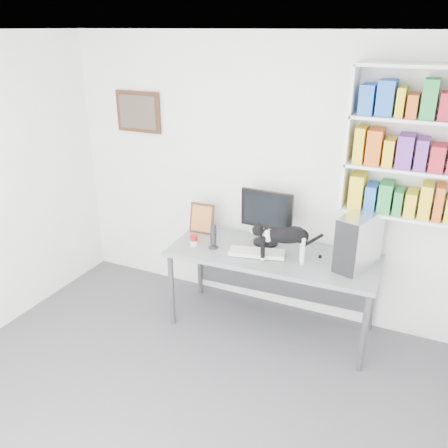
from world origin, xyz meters
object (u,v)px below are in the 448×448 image
(desk, at_px, (271,291))
(monitor, at_px, (267,217))
(pc_tower, at_px, (359,241))
(speaker, at_px, (213,236))
(bookshelf, at_px, (412,144))
(cat, at_px, (284,244))
(soup_can, at_px, (194,241))
(keyboard, at_px, (257,253))
(leaning_print, at_px, (202,218))

(desk, height_order, monitor, monitor)
(pc_tower, distance_m, speaker, 1.31)
(monitor, bearing_deg, bookshelf, 7.07)
(bookshelf, xyz_separation_m, cat, (-0.89, -0.41, -0.88))
(desk, relative_size, soup_can, 18.55)
(keyboard, relative_size, pc_tower, 1.05)
(keyboard, height_order, speaker, speaker)
(leaning_print, height_order, soup_can, leaning_print)
(monitor, relative_size, leaning_print, 1.73)
(speaker, height_order, leaning_print, leaning_print)
(pc_tower, distance_m, soup_can, 1.50)
(desk, xyz_separation_m, soup_can, (-0.74, -0.15, 0.45))
(keyboard, relative_size, cat, 0.90)
(bookshelf, xyz_separation_m, keyboard, (-1.16, -0.37, -1.04))
(speaker, height_order, cat, cat)
(desk, height_order, keyboard, keyboard)
(monitor, height_order, keyboard, monitor)
(bookshelf, relative_size, keyboard, 2.45)
(bookshelf, height_order, cat, bookshelf)
(desk, relative_size, leaning_print, 6.12)
(bookshelf, height_order, keyboard, bookshelf)
(desk, relative_size, cat, 3.40)
(bookshelf, distance_m, soup_can, 2.08)
(pc_tower, xyz_separation_m, leaning_print, (-1.55, 0.08, -0.09))
(pc_tower, bearing_deg, keyboard, -152.27)
(monitor, bearing_deg, soup_can, -148.59)
(monitor, xyz_separation_m, speaker, (-0.41, -0.30, -0.15))
(soup_can, bearing_deg, cat, 2.44)
(keyboard, bearing_deg, leaning_print, 146.57)
(soup_can, bearing_deg, bookshelf, 14.14)
(monitor, height_order, soup_can, monitor)
(pc_tower, distance_m, leaning_print, 1.56)
(desk, relative_size, monitor, 3.54)
(speaker, distance_m, soup_can, 0.20)
(desk, height_order, soup_can, soup_can)
(monitor, relative_size, speaker, 2.23)
(monitor, relative_size, soup_can, 5.23)
(desk, height_order, cat, cat)
(bookshelf, bearing_deg, keyboard, -162.14)
(desk, distance_m, soup_can, 0.88)
(monitor, distance_m, leaning_print, 0.69)
(desk, bearing_deg, leaning_print, 166.21)
(soup_can, bearing_deg, pc_tower, 9.00)
(keyboard, height_order, pc_tower, pc_tower)
(bookshelf, relative_size, leaning_print, 3.98)
(pc_tower, distance_m, cat, 0.63)
(speaker, bearing_deg, monitor, 14.83)
(bookshelf, relative_size, cat, 2.21)
(monitor, bearing_deg, cat, -45.37)
(keyboard, height_order, soup_can, soup_can)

